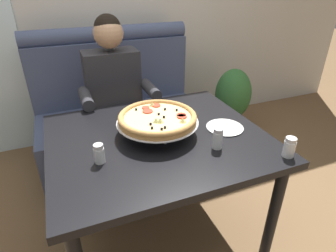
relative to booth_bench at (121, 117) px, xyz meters
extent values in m
plane|color=brown|center=(0.00, -0.97, -0.40)|extent=(16.00, 16.00, 0.00)
cube|color=#424C6B|center=(0.00, -0.13, -0.17)|extent=(1.39, 0.60, 0.46)
cube|color=#424C6B|center=(0.00, 0.26, 0.29)|extent=(1.39, 0.18, 0.65)
cylinder|color=#424C6B|center=(0.00, 0.26, 0.66)|extent=(1.39, 0.14, 0.14)
cube|color=black|center=(0.00, -0.97, 0.31)|extent=(1.16, 0.99, 0.04)
cylinder|color=black|center=(0.51, -1.39, -0.05)|extent=(0.06, 0.06, 0.69)
cylinder|color=black|center=(-0.51, -0.54, -0.05)|extent=(0.06, 0.06, 0.69)
cylinder|color=black|center=(0.51, -0.54, -0.05)|extent=(0.06, 0.06, 0.69)
cube|color=#2D3342|center=(-0.07, -0.38, 0.14)|extent=(0.34, 0.40, 0.15)
cylinder|color=#2D3342|center=(-0.17, -0.63, -0.17)|extent=(0.11, 0.11, 0.46)
cylinder|color=#2D3342|center=(0.03, -0.63, -0.17)|extent=(0.11, 0.11, 0.46)
cube|color=#2D2D33|center=(-0.07, -0.16, 0.34)|extent=(0.40, 0.22, 0.56)
cylinder|color=#2D2D33|center=(-0.30, -0.38, 0.37)|extent=(0.08, 0.28, 0.08)
cylinder|color=#2D2D33|center=(0.16, -0.38, 0.37)|extent=(0.08, 0.28, 0.08)
sphere|color=tan|center=(-0.07, -0.18, 0.75)|extent=(0.21, 0.21, 0.21)
sphere|color=black|center=(-0.07, -0.17, 0.78)|extent=(0.19, 0.19, 0.19)
cylinder|color=silver|center=(0.01, -1.06, 0.37)|extent=(0.01, 0.01, 0.07)
cylinder|color=silver|center=(-0.09, -0.88, 0.37)|extent=(0.01, 0.01, 0.07)
cylinder|color=silver|center=(0.11, -0.88, 0.37)|extent=(0.01, 0.01, 0.07)
torus|color=silver|center=(0.01, -0.94, 0.40)|extent=(0.24, 0.24, 0.01)
cylinder|color=silver|center=(0.01, -0.94, 0.40)|extent=(0.45, 0.45, 0.00)
cylinder|color=tan|center=(0.01, -0.94, 0.41)|extent=(0.42, 0.42, 0.02)
torus|color=tan|center=(0.01, -0.94, 0.43)|extent=(0.43, 0.43, 0.03)
cylinder|color=#E5C17A|center=(0.01, -0.94, 0.43)|extent=(0.36, 0.36, 0.01)
cylinder|color=red|center=(-0.02, -0.81, 0.44)|extent=(0.04, 0.04, 0.01)
cylinder|color=red|center=(0.13, -0.98, 0.44)|extent=(0.05, 0.05, 0.01)
cylinder|color=red|center=(-0.02, -0.86, 0.44)|extent=(0.06, 0.06, 0.01)
cylinder|color=red|center=(0.05, -0.80, 0.44)|extent=(0.05, 0.05, 0.01)
cylinder|color=red|center=(0.13, -0.99, 0.44)|extent=(0.05, 0.05, 0.01)
sphere|color=black|center=(-0.06, -1.06, 0.44)|extent=(0.01, 0.01, 0.01)
sphere|color=black|center=(-0.02, -1.09, 0.44)|extent=(0.01, 0.01, 0.01)
sphere|color=black|center=(0.02, -0.92, 0.44)|extent=(0.01, 0.01, 0.01)
sphere|color=black|center=(-0.05, -1.02, 0.44)|extent=(0.01, 0.01, 0.01)
sphere|color=black|center=(-0.07, -0.82, 0.44)|extent=(0.01, 0.01, 0.01)
sphere|color=black|center=(0.00, -1.08, 0.44)|extent=(0.01, 0.01, 0.01)
sphere|color=black|center=(0.04, -0.96, 0.44)|extent=(0.01, 0.01, 0.01)
sphere|color=black|center=(0.13, -0.91, 0.44)|extent=(0.01, 0.01, 0.01)
sphere|color=black|center=(0.08, -0.88, 0.44)|extent=(0.01, 0.01, 0.01)
cone|color=#CCC675|center=(0.00, -1.01, 0.45)|extent=(0.04, 0.04, 0.02)
cone|color=#CCC675|center=(0.11, -1.05, 0.45)|extent=(0.04, 0.04, 0.02)
cone|color=#CCC675|center=(-0.02, -1.00, 0.45)|extent=(0.04, 0.04, 0.02)
cone|color=#CCC675|center=(0.03, -0.79, 0.45)|extent=(0.04, 0.04, 0.02)
cylinder|color=white|center=(0.24, -1.19, 0.38)|extent=(0.05, 0.05, 0.09)
cylinder|color=#A82D19|center=(0.24, -1.19, 0.35)|extent=(0.04, 0.04, 0.05)
cylinder|color=silver|center=(0.24, -1.19, 0.43)|extent=(0.05, 0.05, 0.02)
cylinder|color=white|center=(-0.33, -1.09, 0.37)|extent=(0.05, 0.05, 0.08)
cylinder|color=#4C6633|center=(-0.33, -1.09, 0.35)|extent=(0.04, 0.04, 0.05)
cylinder|color=silver|center=(-0.33, -1.09, 0.42)|extent=(0.05, 0.05, 0.02)
cylinder|color=white|center=(0.52, -1.38, 0.37)|extent=(0.06, 0.06, 0.08)
cylinder|color=silver|center=(0.52, -1.38, 0.35)|extent=(0.05, 0.05, 0.05)
cylinder|color=silver|center=(0.52, -1.38, 0.42)|extent=(0.05, 0.05, 0.02)
cylinder|color=white|center=(0.39, -1.03, 0.33)|extent=(0.15, 0.15, 0.01)
cone|color=white|center=(0.39, -1.03, 0.34)|extent=(0.21, 0.21, 0.01)
cylinder|color=black|center=(-1.09, 1.23, -0.18)|extent=(0.02, 0.02, 0.44)
cylinder|color=brown|center=(1.16, -0.01, -0.29)|extent=(0.24, 0.24, 0.22)
ellipsoid|color=#336B33|center=(1.16, -0.01, 0.04)|extent=(0.36, 0.36, 0.52)
camera|label=1|loc=(-0.44, -2.21, 1.10)|focal=29.89mm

